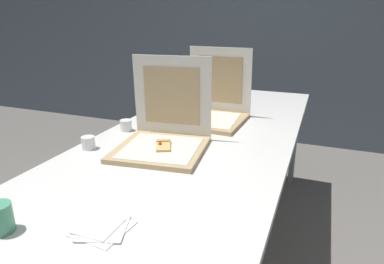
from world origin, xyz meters
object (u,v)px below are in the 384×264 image
pizza_box_front (163,136)px  napkin_pile (102,228)px  cup_white_near_left (88,143)px  cup_white_near_center (126,125)px  cup_printed_front (0,218)px  cup_white_mid (151,121)px  pizza_box_middle (211,110)px  table (200,140)px

pizza_box_front → napkin_pile: (0.11, -0.64, -0.05)m
cup_white_near_left → cup_white_near_center: same height
cup_printed_front → cup_white_mid: bearing=93.2°
pizza_box_front → pizza_box_middle: 0.51m
cup_white_near_center → cup_white_mid: 0.15m
cup_white_near_center → cup_printed_front: (0.15, -0.90, 0.01)m
cup_white_mid → table: bearing=0.1°
cup_white_near_left → table: bearing=45.4°
cup_white_near_left → cup_white_mid: same height
cup_white_mid → cup_white_near_left: bearing=-105.5°
cup_white_near_center → napkin_pile: 0.89m
cup_white_near_left → cup_printed_front: cup_printed_front is taller
table → napkin_pile: bearing=-88.3°
pizza_box_middle → napkin_pile: (0.04, -1.14, -0.05)m
cup_white_near_left → cup_printed_front: (0.17, -0.62, 0.01)m
pizza_box_middle → napkin_pile: pizza_box_middle is taller
pizza_box_front → napkin_pile: 0.65m
pizza_box_front → cup_printed_front: 0.76m
cup_white_near_left → cup_white_near_center: 0.29m
table → cup_white_near_left: cup_white_near_left is taller
table → pizza_box_front: 0.30m
pizza_box_front → napkin_pile: size_ratio=2.60×
table → cup_printed_front: 1.05m
cup_white_near_center → table: bearing=17.2°
pizza_box_front → cup_white_near_center: (-0.30, 0.16, -0.03)m
table → cup_printed_front: bearing=-102.8°
cup_white_near_left → cup_printed_front: 0.64m
table → cup_white_near_center: cup_white_near_center is taller
cup_printed_front → napkin_pile: size_ratio=0.52×
table → napkin_pile: size_ratio=13.88×
cup_white_mid → cup_printed_front: size_ratio=0.71×
table → cup_white_mid: (-0.29, -0.00, 0.07)m
pizza_box_middle → cup_printed_front: 1.27m
table → pizza_box_middle: 0.25m
cup_white_near_left → cup_white_mid: (0.11, 0.41, 0.00)m
table → pizza_box_middle: pizza_box_middle is taller
pizza_box_front → cup_white_mid: 0.34m
cup_white_near_left → napkin_pile: size_ratio=0.37×
pizza_box_front → cup_printed_front: size_ratio=5.02×
pizza_box_middle → cup_printed_front: bearing=-97.6°
table → cup_printed_front: size_ratio=26.81×
pizza_box_middle → cup_white_near_center: 0.50m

